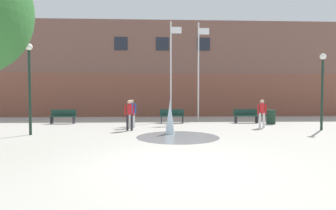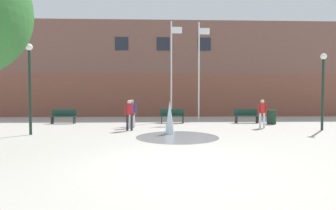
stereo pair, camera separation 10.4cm
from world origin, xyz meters
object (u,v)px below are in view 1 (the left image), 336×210
park_bench_left_of_flagpoles (172,116)px  lamp_post_left_lane (29,76)px  lamp_post_right_lane (322,80)px  adult_near_bench (129,113)px  flagpole_right (199,69)px  park_bench_far_left (63,116)px  flagpole_left (171,68)px  park_bench_under_right_flagpole (246,116)px  adult_watching (132,111)px  trash_can (271,117)px  adult_in_red (262,111)px

park_bench_left_of_flagpoles → lamp_post_left_lane: lamp_post_left_lane is taller
lamp_post_right_lane → adult_near_bench: bearing=179.1°
adult_near_bench → flagpole_right: size_ratio=0.23×
adult_near_bench → lamp_post_right_lane: size_ratio=0.40×
park_bench_far_left → flagpole_left: 7.93m
adult_near_bench → flagpole_right: flagpole_right is taller
park_bench_left_of_flagpoles → lamp_post_left_lane: (-6.82, -4.87, 2.24)m
park_bench_under_right_flagpole → adult_watching: bearing=-161.6°
adult_near_bench → lamp_post_left_lane: size_ratio=0.38×
adult_near_bench → lamp_post_right_lane: lamp_post_right_lane is taller
park_bench_left_of_flagpoles → flagpole_right: 4.06m
adult_watching → flagpole_left: size_ratio=0.23×
park_bench_far_left → park_bench_under_right_flagpole: 11.96m
flagpole_right → trash_can: bearing=-27.1°
adult_in_red → park_bench_under_right_flagpole: bearing=15.9°
adult_near_bench → trash_can: adult_near_bench is taller
adult_in_red → flagpole_right: flagpole_right is taller
park_bench_far_left → flagpole_left: (7.07, 1.44, 3.28)m
adult_in_red → lamp_post_right_lane: lamp_post_right_lane is taller
park_bench_far_left → adult_near_bench: 5.85m
lamp_post_left_lane → adult_in_red: bearing=10.0°
park_bench_far_left → park_bench_left_of_flagpoles: same height
adult_near_bench → lamp_post_left_lane: bearing=-86.3°
lamp_post_left_lane → flagpole_left: bearing=42.4°
park_bench_left_of_flagpoles → trash_can: park_bench_left_of_flagpoles is taller
park_bench_left_of_flagpoles → trash_can: bearing=-7.2°
park_bench_left_of_flagpoles → adult_watching: (-2.39, -2.48, 0.45)m
flagpole_left → park_bench_far_left: bearing=-168.5°
lamp_post_left_lane → lamp_post_right_lane: size_ratio=1.05×
adult_watching → trash_can: (8.67, 1.69, -0.48)m
adult_watching → adult_in_red: same height
park_bench_left_of_flagpoles → lamp_post_right_lane: (7.69, -3.75, 2.13)m
adult_watching → adult_in_red: 7.27m
flagpole_right → lamp_post_left_lane: (-8.82, -6.26, -1.01)m
adult_in_red → flagpole_right: (-2.88, 4.20, 2.79)m
trash_can → adult_near_bench: bearing=-162.2°
park_bench_under_right_flagpole → flagpole_left: 6.06m
lamp_post_left_lane → trash_can: 13.91m
park_bench_left_of_flagpoles → adult_watching: size_ratio=1.01×
lamp_post_right_lane → adult_watching: bearing=172.8°
adult_watching → park_bench_left_of_flagpoles: bearing=5.0°
adult_in_red → flagpole_left: 7.00m
adult_in_red → lamp_post_right_lane: (2.82, -0.94, 1.68)m
park_bench_under_right_flagpole → lamp_post_right_lane: size_ratio=0.40×
park_bench_left_of_flagpoles → flagpole_left: 3.56m
park_bench_under_right_flagpole → flagpole_left: size_ratio=0.23×
adult_near_bench → trash_can: size_ratio=1.77×
park_bench_under_right_flagpole → flagpole_right: bearing=153.9°
adult_near_bench → adult_watching: bearing=167.0°
park_bench_far_left → trash_can: bearing=-3.2°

